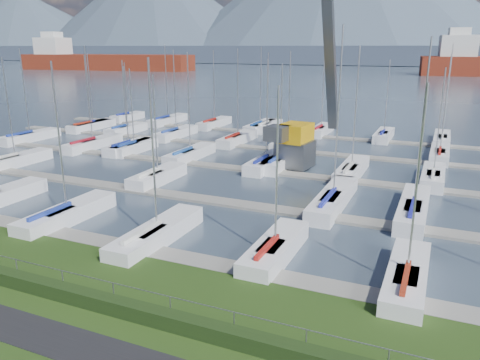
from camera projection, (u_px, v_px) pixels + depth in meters
The scene contains 9 objects.
path at pixel (87, 349), 18.35m from camera, with size 160.00×2.00×0.04m, color black.
water at pixel (426, 70), 250.02m from camera, with size 800.00×540.00×0.20m, color #3C4A59.
hedge at pixel (127, 309), 20.54m from camera, with size 80.00×0.70×0.70m, color #1E3112.
fence at pixel (131, 287), 20.66m from camera, with size 0.04×0.04×80.00m, color gray.
foothill at pixel (432, 55), 309.90m from camera, with size 900.00×80.00×12.00m, color #445063.
docks at pixel (300, 175), 43.94m from camera, with size 90.00×41.60×0.25m.
crane at pixel (304, 111), 46.22m from camera, with size 4.89×13.34×22.35m.
cargo_ship_west at pixel (99, 62), 244.05m from camera, with size 93.23×28.42×21.50m.
sailboat_fleet at pixel (285, 110), 46.09m from camera, with size 75.04×49.83×13.49m.
Camera 1 is at (11.87, -15.06, 11.45)m, focal length 35.00 mm.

